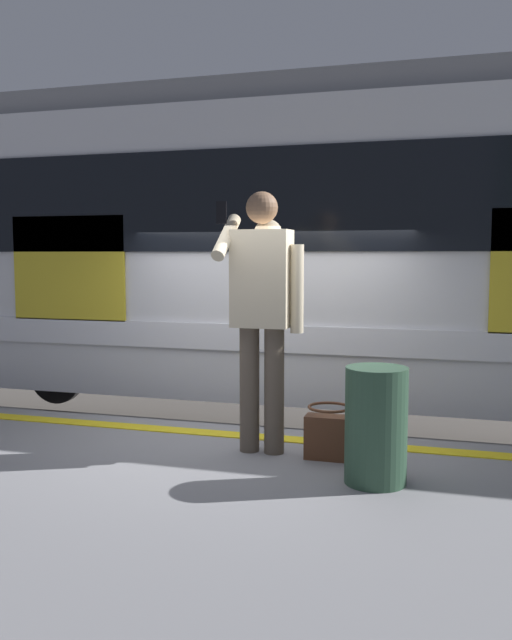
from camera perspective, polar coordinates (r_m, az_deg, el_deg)
name	(u,v)px	position (r m, az deg, el deg)	size (l,w,h in m)	color
ground_plane	(249,534)	(5.83, -0.57, -17.66)	(24.15, 24.15, 0.00)	#4C4742
platform	(115,629)	(3.72, -11.90, -24.28)	(14.17, 4.58, 0.91)	gray
safety_line	(238,435)	(5.25, -1.55, -9.73)	(13.89, 0.16, 0.01)	yellow
track_rail_near	(288,474)	(7.00, 2.69, -12.89)	(18.42, 0.08, 0.16)	slate
track_rail_far	(315,437)	(8.34, 5.05, -9.85)	(18.42, 0.08, 0.16)	slate
train_carriage	(325,244)	(7.29, 5.85, 6.40)	(12.63, 2.97, 3.73)	silver
passenger	(262,300)	(4.66, 0.55, 1.71)	(0.57, 0.55, 1.82)	brown
handbag	(329,434)	(4.67, 6.22, -9.59)	(0.32, 0.30, 0.37)	#59331E
trash_bin	(376,425)	(4.19, 10.14, -8.79)	(0.38, 0.38, 0.72)	#2D4C38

